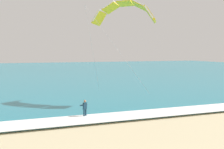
{
  "coord_description": "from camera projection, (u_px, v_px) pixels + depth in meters",
  "views": [
    {
      "loc": [
        -4.33,
        -8.25,
        6.01
      ],
      "look_at": [
        4.08,
        15.86,
        3.72
      ],
      "focal_mm": 41.01,
      "sensor_mm": 36.0,
      "label": 1
    }
  ],
  "objects": [
    {
      "name": "surfboard",
      "position": [
        85.0,
        118.0,
        23.09
      ],
      "size": [
        1.01,
        1.45,
        0.09
      ],
      "color": "#E04C38",
      "rests_on": "ground"
    },
    {
      "name": "kitesurfer",
      "position": [
        85.0,
        108.0,
        23.02
      ],
      "size": [
        0.67,
        0.66,
        1.69
      ],
      "color": "#143347",
      "rests_on": "ground"
    },
    {
      "name": "sea",
      "position": [
        38.0,
        71.0,
        77.29
      ],
      "size": [
        200.0,
        120.0,
        0.2
      ],
      "primitive_type": "cube",
      "color": "teal",
      "rests_on": "ground"
    },
    {
      "name": "surf_foam",
      "position": [
        78.0,
        120.0,
        21.8
      ],
      "size": [
        200.0,
        2.98,
        0.04
      ],
      "primitive_type": "cube",
      "color": "white",
      "rests_on": "sea"
    },
    {
      "name": "kite_primary",
      "position": [
        124.0,
        10.0,
        30.14
      ],
      "size": [
        9.22,
        9.05,
        10.93
      ],
      "color": "yellow"
    }
  ]
}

